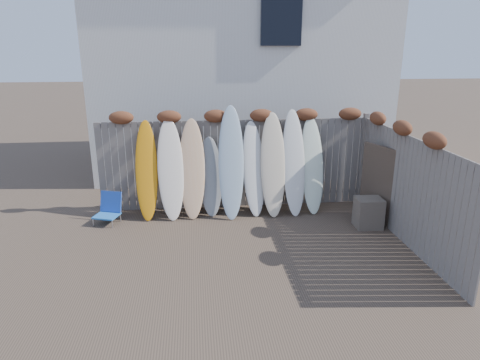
{
  "coord_description": "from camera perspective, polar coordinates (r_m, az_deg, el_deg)",
  "views": [
    {
      "loc": [
        -0.88,
        -6.86,
        3.55
      ],
      "look_at": [
        0.0,
        1.2,
        1.0
      ],
      "focal_mm": 32.0,
      "sensor_mm": 36.0,
      "label": 1
    }
  ],
  "objects": [
    {
      "name": "beach_chair",
      "position": [
        9.38,
        -17.09,
        -3.68
      ],
      "size": [
        0.6,
        0.62,
        0.62
      ],
      "color": "#2469B7",
      "rests_on": "ground"
    },
    {
      "name": "ground",
      "position": [
        7.77,
        0.97,
        -9.72
      ],
      "size": [
        80.0,
        80.0,
        0.0
      ],
      "primitive_type": "plane",
      "color": "#493A2D"
    },
    {
      "name": "surfboard_5",
      "position": [
        9.27,
        1.83,
        1.5
      ],
      "size": [
        0.54,
        0.75,
        2.0
      ],
      "primitive_type": "ellipsoid",
      "rotation": [
        -0.31,
        0.0,
        0.09
      ],
      "color": "silver",
      "rests_on": "ground"
    },
    {
      "name": "surfboard_7",
      "position": [
        9.37,
        7.19,
        2.3
      ],
      "size": [
        0.49,
        0.79,
        2.24
      ],
      "primitive_type": "ellipsoid",
      "rotation": [
        -0.31,
        0.0,
        -0.0
      ],
      "color": "silver",
      "rests_on": "ground"
    },
    {
      "name": "surfboard_6",
      "position": [
        9.27,
        4.41,
        2.06
      ],
      "size": [
        0.57,
        0.8,
        2.19
      ],
      "primitive_type": "ellipsoid",
      "rotation": [
        -0.31,
        0.0,
        -0.05
      ],
      "color": "beige",
      "rests_on": "ground"
    },
    {
      "name": "wooden_crate",
      "position": [
        9.1,
        16.75,
        -4.2
      ],
      "size": [
        0.54,
        0.45,
        0.61
      ],
      "primitive_type": "cube",
      "rotation": [
        0.0,
        0.0,
        -0.03
      ],
      "color": "#4C3F39",
      "rests_on": "ground"
    },
    {
      "name": "surfboard_0",
      "position": [
        9.25,
        -12.35,
        1.25
      ],
      "size": [
        0.46,
        0.73,
        2.06
      ],
      "primitive_type": "ellipsoid",
      "rotation": [
        -0.31,
        0.0,
        -0.0
      ],
      "color": "orange",
      "rests_on": "ground"
    },
    {
      "name": "back_fence",
      "position": [
        9.59,
        -0.42,
        3.19
      ],
      "size": [
        6.05,
        0.28,
        2.24
      ],
      "color": "slate",
      "rests_on": "ground"
    },
    {
      "name": "lattice_panel",
      "position": [
        9.25,
        18.15,
        -0.66
      ],
      "size": [
        0.4,
        1.04,
        1.62
      ],
      "primitive_type": "cube",
      "rotation": [
        0.0,
        0.0,
        0.34
      ],
      "color": "brown",
      "rests_on": "ground"
    },
    {
      "name": "surfboard_2",
      "position": [
        9.18,
        -6.41,
        1.49
      ],
      "size": [
        0.58,
        0.76,
        2.08
      ],
      "primitive_type": "ellipsoid",
      "rotation": [
        -0.31,
        0.0,
        -0.05
      ],
      "color": "#DEAF6C",
      "rests_on": "ground"
    },
    {
      "name": "surfboard_1",
      "position": [
        9.17,
        -9.23,
        1.39
      ],
      "size": [
        0.59,
        0.78,
        2.1
      ],
      "primitive_type": "ellipsoid",
      "rotation": [
        -0.31,
        0.0,
        0.07
      ],
      "color": "silver",
      "rests_on": "ground"
    },
    {
      "name": "right_fence",
      "position": [
        8.45,
        21.39,
        -0.33
      ],
      "size": [
        0.28,
        4.4,
        2.24
      ],
      "color": "slate",
      "rests_on": "ground"
    },
    {
      "name": "house",
      "position": [
        13.43,
        -0.33,
        15.97
      ],
      "size": [
        8.5,
        5.5,
        6.33
      ],
      "color": "silver",
      "rests_on": "ground"
    },
    {
      "name": "surfboard_8",
      "position": [
        9.54,
        9.59,
        1.94
      ],
      "size": [
        0.5,
        0.74,
        2.07
      ],
      "primitive_type": "ellipsoid",
      "rotation": [
        -0.31,
        0.0,
        0.01
      ],
      "color": "silver",
      "rests_on": "ground"
    },
    {
      "name": "surfboard_4",
      "position": [
        9.11,
        -1.19,
        2.35
      ],
      "size": [
        0.59,
        0.86,
        2.35
      ],
      "primitive_type": "ellipsoid",
      "rotation": [
        -0.31,
        0.0,
        -0.07
      ],
      "color": "#A3BACC",
      "rests_on": "ground"
    },
    {
      "name": "surfboard_3",
      "position": [
        9.29,
        -3.95,
        0.44
      ],
      "size": [
        0.51,
        0.62,
        1.68
      ],
      "primitive_type": "ellipsoid",
      "rotation": [
        -0.31,
        0.0,
        0.04
      ],
      "color": "gray",
      "rests_on": "ground"
    }
  ]
}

